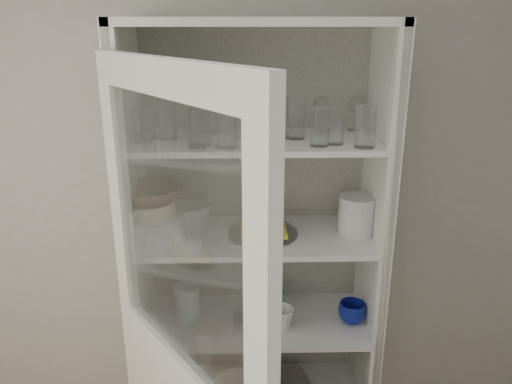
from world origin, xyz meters
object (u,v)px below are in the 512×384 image
(white_canister, at_px, (187,300))
(goblet_1, at_px, (209,112))
(goblet_2, at_px, (321,113))
(grey_bowl_stack, at_px, (357,215))
(mug_teal, at_px, (271,304))
(plate_stack_back, at_px, (186,213))
(plate_stack_front, at_px, (152,229))
(yellow_trivet, at_px, (263,229))
(measuring_cups, at_px, (246,321))
(mug_blue, at_px, (352,313))
(glass_platter, at_px, (263,232))
(goblet_3, at_px, (356,112))
(white_ramekin, at_px, (263,220))
(teal_jar, at_px, (273,298))
(goblet_0, at_px, (214,112))
(terracotta_bowl, at_px, (149,194))
(cream_bowl, at_px, (150,209))
(pantry_cabinet, at_px, (256,294))

(white_canister, bearing_deg, goblet_1, 22.43)
(goblet_2, distance_m, grey_bowl_stack, 0.44)
(mug_teal, bearing_deg, goblet_1, 173.81)
(plate_stack_back, bearing_deg, plate_stack_front, -118.56)
(plate_stack_front, bearing_deg, white_canister, 46.67)
(yellow_trivet, height_order, measuring_cups, yellow_trivet)
(mug_blue, bearing_deg, glass_platter, 154.97)
(goblet_3, height_order, white_ramekin, goblet_3)
(teal_jar, xyz_separation_m, white_canister, (-0.38, -0.02, 0.01))
(plate_stack_back, distance_m, white_ramekin, 0.35)
(plate_stack_back, xyz_separation_m, white_ramekin, (0.33, -0.14, 0.02))
(plate_stack_front, xyz_separation_m, white_canister, (0.11, 0.12, -0.39))
(grey_bowl_stack, distance_m, teal_jar, 0.54)
(white_canister, bearing_deg, goblet_0, 32.94)
(goblet_2, xyz_separation_m, mug_blue, (0.15, -0.13, -0.83))
(goblet_0, relative_size, glass_platter, 0.56)
(yellow_trivet, xyz_separation_m, mug_blue, (0.38, -0.03, -0.38))
(goblet_2, bearing_deg, goblet_3, 17.15)
(terracotta_bowl, height_order, teal_jar, terracotta_bowl)
(goblet_0, xyz_separation_m, cream_bowl, (-0.24, -0.20, -0.34))
(pantry_cabinet, height_order, cream_bowl, pantry_cabinet)
(goblet_0, relative_size, goblet_2, 1.00)
(plate_stack_back, relative_size, mug_blue, 1.70)
(mug_teal, bearing_deg, cream_bowl, -160.82)
(white_ramekin, height_order, grey_bowl_stack, grey_bowl_stack)
(goblet_2, xyz_separation_m, goblet_3, (0.15, 0.05, -0.00))
(terracotta_bowl, xyz_separation_m, teal_jar, (0.49, 0.14, -0.54))
(measuring_cups, bearing_deg, white_ramekin, 33.34)
(plate_stack_front, distance_m, glass_platter, 0.45)
(yellow_trivet, bearing_deg, goblet_1, 155.54)
(goblet_0, height_order, white_canister, goblet_0)
(teal_jar, bearing_deg, white_canister, -176.39)
(cream_bowl, bearing_deg, white_ramekin, 8.80)
(goblet_2, distance_m, cream_bowl, 0.77)
(measuring_cups, bearing_deg, goblet_2, 24.76)
(plate_stack_front, relative_size, grey_bowl_stack, 1.60)
(goblet_0, relative_size, white_ramekin, 1.07)
(glass_platter, bearing_deg, goblet_1, 155.54)
(white_ramekin, height_order, measuring_cups, white_ramekin)
(cream_bowl, xyz_separation_m, teal_jar, (0.49, 0.14, -0.48))
(cream_bowl, height_order, white_canister, cream_bowl)
(glass_platter, bearing_deg, mug_teal, 48.59)
(glass_platter, bearing_deg, pantry_cabinet, 110.09)
(plate_stack_front, xyz_separation_m, mug_teal, (0.47, 0.11, -0.41))
(plate_stack_back, bearing_deg, goblet_3, 0.24)
(plate_stack_front, distance_m, mug_blue, 0.92)
(pantry_cabinet, distance_m, yellow_trivet, 0.35)
(goblet_0, distance_m, plate_stack_back, 0.46)
(plate_stack_front, relative_size, white_canister, 1.89)
(plate_stack_back, relative_size, grey_bowl_stack, 1.25)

